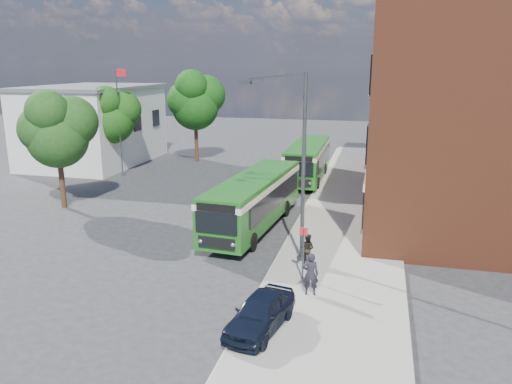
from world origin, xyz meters
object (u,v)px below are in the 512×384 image
(bus_front, at_px, (254,197))
(bus_rear, at_px, (308,158))
(street_lamp, at_px, (296,165))
(parked_car, at_px, (260,313))

(bus_front, bearing_deg, bus_rear, 84.36)
(street_lamp, bearing_deg, bus_front, 124.50)
(street_lamp, distance_m, bus_front, 6.34)
(bus_rear, distance_m, parked_car, 24.35)
(bus_rear, height_order, parked_car, bus_rear)
(bus_front, xyz_separation_m, bus_rear, (1.27, 12.84, -0.00))
(bus_front, bearing_deg, parked_car, -74.62)
(street_lamp, height_order, bus_rear, street_lamp)
(bus_front, relative_size, parked_car, 3.00)
(bus_rear, bearing_deg, parked_car, -85.58)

